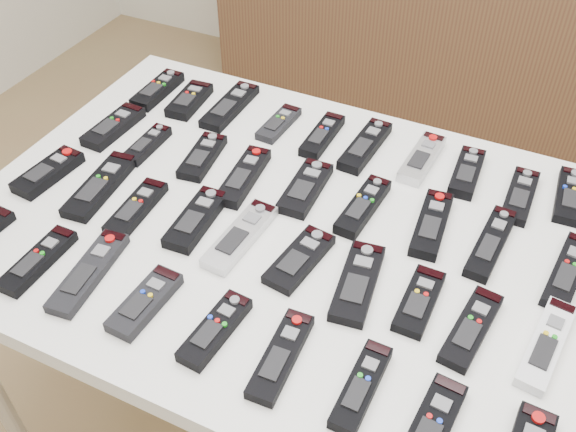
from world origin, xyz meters
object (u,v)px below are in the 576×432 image
at_px(remote_15, 363,206).
at_px(remote_26, 419,301).
at_px(remote_10, 114,127).
at_px(remote_22, 196,219).
at_px(remote_12, 202,157).
at_px(remote_17, 491,243).
at_px(remote_2, 230,106).
at_px(remote_31, 89,272).
at_px(remote_8, 520,196).
at_px(remote_14, 305,188).
at_px(remote_19, 48,172).
at_px(remote_18, 567,271).
at_px(remote_3, 279,124).
at_px(sideboard, 415,22).
at_px(remote_16, 432,224).
at_px(remote_25, 358,283).
at_px(remote_20, 101,186).
at_px(remote_21, 136,208).
at_px(remote_24, 299,259).
at_px(remote_28, 546,344).
at_px(remote_36, 431,428).
at_px(remote_23, 240,236).
at_px(remote_33, 215,329).
at_px(table, 288,245).
at_px(remote_34, 281,356).
at_px(remote_5, 365,146).
at_px(remote_6, 422,159).
at_px(remote_30, 38,260).
at_px(remote_7, 467,173).
at_px(remote_4, 322,135).
at_px(remote_11, 147,145).
at_px(remote_13, 244,176).
at_px(remote_1, 189,100).
at_px(remote_27, 471,328).

distance_m(remote_15, remote_26, 0.25).
distance_m(remote_10, remote_22, 0.38).
xyz_separation_m(remote_12, remote_17, (0.62, 0.00, 0.00)).
distance_m(remote_2, remote_31, 0.58).
relative_size(remote_8, remote_15, 0.94).
bearing_deg(remote_14, remote_19, -162.01).
bearing_deg(remote_10, remote_18, 1.67).
bearing_deg(remote_3, remote_22, -86.60).
height_order(sideboard, remote_16, sideboard).
xyz_separation_m(remote_18, remote_25, (-0.33, -0.19, 0.00)).
height_order(remote_20, remote_25, same).
bearing_deg(remote_21, remote_24, -0.91).
bearing_deg(remote_15, remote_3, 149.91).
xyz_separation_m(remote_26, remote_28, (0.21, 0.00, 0.00)).
xyz_separation_m(remote_19, remote_36, (0.89, -0.22, -0.00)).
bearing_deg(remote_3, remote_23, -71.52).
height_order(remote_17, remote_33, remote_33).
relative_size(table, remote_21, 7.68).
bearing_deg(remote_34, remote_5, 94.70).
xyz_separation_m(remote_5, remote_34, (0.07, -0.58, -0.00)).
height_order(remote_6, remote_30, remote_6).
distance_m(remote_28, remote_33, 0.53).
bearing_deg(remote_6, table, -117.56).
height_order(remote_2, remote_33, remote_33).
height_order(remote_10, remote_36, remote_10).
height_order(sideboard, remote_3, sideboard).
bearing_deg(remote_20, remote_7, 23.05).
bearing_deg(remote_4, remote_11, -149.10).
height_order(remote_13, remote_26, remote_13).
relative_size(remote_1, remote_28, 0.75).
bearing_deg(remote_34, remote_13, 123.21).
bearing_deg(remote_27, remote_30, -158.33).
bearing_deg(remote_7, remote_26, -91.09).
bearing_deg(remote_5, remote_18, -19.68).
bearing_deg(remote_18, remote_27, -115.44).
distance_m(remote_8, remote_14, 0.43).
height_order(remote_8, remote_19, remote_19).
height_order(remote_14, remote_20, same).
bearing_deg(remote_26, remote_33, -144.05).
bearing_deg(remote_25, table, 144.91).
distance_m(remote_20, remote_22, 0.23).
relative_size(remote_6, remote_19, 1.09).
bearing_deg(remote_15, remote_33, -101.91).
xyz_separation_m(sideboard, remote_24, (0.28, -1.77, 0.38)).
relative_size(table, remote_1, 8.67).
bearing_deg(remote_10, remote_28, -8.54).
relative_size(remote_6, remote_10, 1.03).
xyz_separation_m(remote_18, remote_36, (-0.13, -0.40, 0.00)).
relative_size(remote_1, remote_23, 0.75).
height_order(remote_12, remote_16, remote_16).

